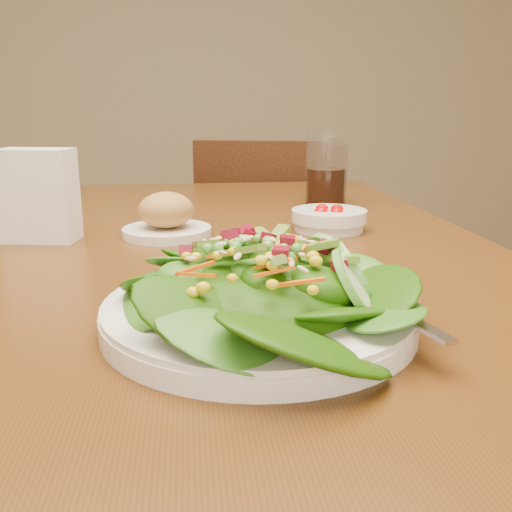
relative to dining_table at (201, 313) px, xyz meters
name	(u,v)px	position (x,y,z in m)	size (l,w,h in m)	color
dining_table	(201,313)	(0.00, 0.00, 0.00)	(0.90, 1.40, 0.75)	#43200D
chair_far	(265,268)	(0.22, 0.90, -0.20)	(0.48, 0.49, 0.85)	#42200E
salad_plate	(269,294)	(0.06, -0.31, 0.13)	(0.30, 0.30, 0.09)	white
bread_plate	(167,218)	(-0.05, 0.09, 0.13)	(0.14, 0.14, 0.07)	white
tomato_bowl	(329,219)	(0.22, 0.10, 0.12)	(0.12, 0.12, 0.04)	white
drinking_glass	(326,174)	(0.27, 0.35, 0.17)	(0.09, 0.09, 0.15)	silver
napkin_holder	(38,193)	(-0.24, 0.08, 0.18)	(0.12, 0.08, 0.14)	white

